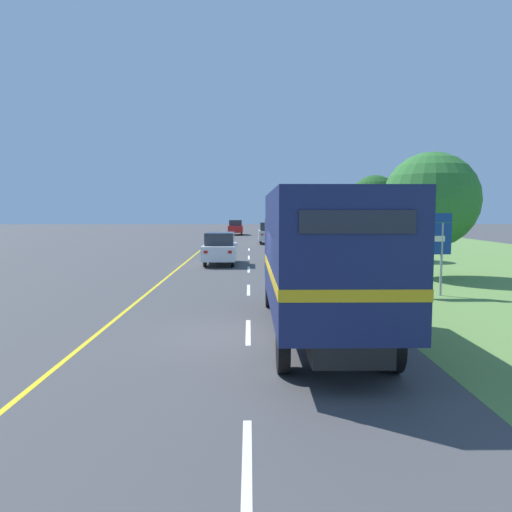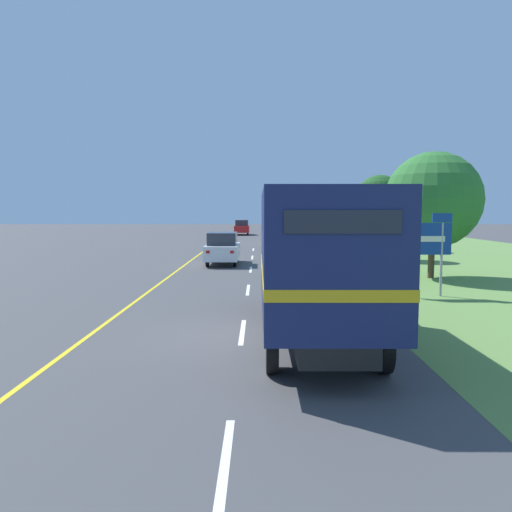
# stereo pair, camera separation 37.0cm
# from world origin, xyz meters

# --- Properties ---
(ground_plane) EXTENTS (200.00, 200.00, 0.00)m
(ground_plane) POSITION_xyz_m (0.00, 0.00, 0.00)
(ground_plane) COLOR #444447
(grass_shoulder) EXTENTS (20.00, 77.38, 0.01)m
(grass_shoulder) POSITION_xyz_m (13.70, 21.80, 0.00)
(grass_shoulder) COLOR #608942
(grass_shoulder) RESTS_ON ground
(edge_line_yellow) EXTENTS (0.12, 77.38, 0.01)m
(edge_line_yellow) POSITION_xyz_m (-3.70, 21.80, 0.00)
(edge_line_yellow) COLOR yellow
(edge_line_yellow) RESTS_ON ground
(centre_dash_nearest) EXTENTS (0.12, 2.60, 0.01)m
(centre_dash_nearest) POSITION_xyz_m (0.00, -6.26, 0.00)
(centre_dash_nearest) COLOR white
(centre_dash_nearest) RESTS_ON ground
(centre_dash_near) EXTENTS (0.12, 2.60, 0.01)m
(centre_dash_near) POSITION_xyz_m (0.00, 0.34, 0.00)
(centre_dash_near) COLOR white
(centre_dash_near) RESTS_ON ground
(centre_dash_mid_a) EXTENTS (0.12, 2.60, 0.01)m
(centre_dash_mid_a) POSITION_xyz_m (0.00, 6.94, 0.00)
(centre_dash_mid_a) COLOR white
(centre_dash_mid_a) RESTS_ON ground
(centre_dash_mid_b) EXTENTS (0.12, 2.60, 0.01)m
(centre_dash_mid_b) POSITION_xyz_m (0.00, 13.54, 0.00)
(centre_dash_mid_b) COLOR white
(centre_dash_mid_b) RESTS_ON ground
(centre_dash_far) EXTENTS (0.12, 2.60, 0.01)m
(centre_dash_far) POSITION_xyz_m (0.00, 20.14, 0.00)
(centre_dash_far) COLOR white
(centre_dash_far) RESTS_ON ground
(centre_dash_farthest) EXTENTS (0.12, 2.60, 0.01)m
(centre_dash_farthest) POSITION_xyz_m (0.00, 26.74, 0.00)
(centre_dash_farthest) COLOR white
(centre_dash_farthest) RESTS_ON ground
(horse_trailer_truck) EXTENTS (2.42, 8.58, 3.42)m
(horse_trailer_truck) POSITION_xyz_m (1.69, -0.26, 1.93)
(horse_trailer_truck) COLOR black
(horse_trailer_truck) RESTS_ON ground
(lead_car_white) EXTENTS (1.80, 4.22, 1.81)m
(lead_car_white) POSITION_xyz_m (-1.61, 15.98, 0.92)
(lead_car_white) COLOR black
(lead_car_white) RESTS_ON ground
(lead_car_silver_ahead) EXTENTS (1.80, 3.97, 1.95)m
(lead_car_silver_ahead) POSITION_xyz_m (1.79, 33.64, 0.98)
(lead_car_silver_ahead) COLOR black
(lead_car_silver_ahead) RESTS_ON ground
(lead_car_red_ahead) EXTENTS (1.80, 4.41, 1.86)m
(lead_car_red_ahead) POSITION_xyz_m (-1.67, 50.44, 0.95)
(lead_car_red_ahead) COLOR black
(lead_car_red_ahead) RESTS_ON ground
(highway_sign) EXTENTS (2.15, 0.09, 2.93)m
(highway_sign) POSITION_xyz_m (6.13, 5.56, 1.93)
(highway_sign) COLOR #9E9EA3
(highway_sign) RESTS_ON ground
(roadside_tree_near) EXTENTS (4.24, 4.24, 5.61)m
(roadside_tree_near) POSITION_xyz_m (8.13, 10.31, 3.48)
(roadside_tree_near) COLOR #4C3823
(roadside_tree_near) RESTS_ON ground
(roadside_tree_mid) EXTENTS (2.86, 2.86, 4.64)m
(roadside_tree_mid) POSITION_xyz_m (8.18, 18.69, 3.19)
(roadside_tree_mid) COLOR #4C3823
(roadside_tree_mid) RESTS_ON ground
(roadside_tree_far) EXTENTS (3.77, 3.77, 5.72)m
(roadside_tree_far) POSITION_xyz_m (9.62, 26.26, 3.81)
(roadside_tree_far) COLOR brown
(roadside_tree_far) RESTS_ON ground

